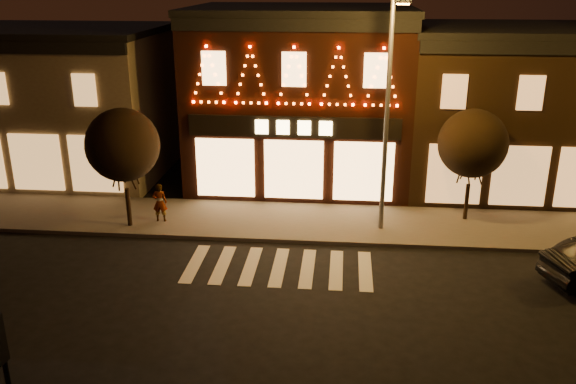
# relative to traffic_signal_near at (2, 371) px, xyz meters

# --- Properties ---
(ground) EXTENTS (120.00, 120.00, 0.00)m
(ground) POSITION_rel_traffic_signal_near_xyz_m (3.79, 6.42, -3.01)
(ground) COLOR black
(ground) RESTS_ON ground
(sidewalk_far) EXTENTS (44.00, 4.00, 0.15)m
(sidewalk_far) POSITION_rel_traffic_signal_near_xyz_m (5.79, 14.42, -2.93)
(sidewalk_far) COLOR #47423D
(sidewalk_far) RESTS_ON ground
(building_left) EXTENTS (12.20, 8.28, 7.30)m
(building_left) POSITION_rel_traffic_signal_near_xyz_m (-9.21, 20.41, 0.65)
(building_left) COLOR #6E5F4E
(building_left) RESTS_ON ground
(building_pulp) EXTENTS (10.20, 8.34, 8.30)m
(building_pulp) POSITION_rel_traffic_signal_near_xyz_m (3.79, 20.39, 1.16)
(building_pulp) COLOR black
(building_pulp) RESTS_ON ground
(building_right_a) EXTENTS (9.20, 8.28, 7.50)m
(building_right_a) POSITION_rel_traffic_signal_near_xyz_m (13.29, 20.41, 0.76)
(building_right_a) COLOR #362313
(building_right_a) RESTS_ON ground
(traffic_signal_near) EXTENTS (0.31, 0.42, 4.05)m
(traffic_signal_near) POSITION_rel_traffic_signal_near_xyz_m (0.00, 0.00, 0.00)
(traffic_signal_near) COLOR black
(traffic_signal_near) RESTS_ON sidewalk_near
(streetlamp_mid) EXTENTS (0.59, 2.04, 8.90)m
(streetlamp_mid) POSITION_rel_traffic_signal_near_xyz_m (7.50, 13.66, 2.36)
(streetlamp_mid) COLOR #59595E
(streetlamp_mid) RESTS_ON sidewalk_far
(tree_left) EXTENTS (2.85, 2.85, 4.76)m
(tree_left) POSITION_rel_traffic_signal_near_xyz_m (-2.56, 13.27, 0.47)
(tree_left) COLOR black
(tree_left) RESTS_ON sidewalk_far
(tree_right) EXTENTS (2.74, 2.74, 4.58)m
(tree_right) POSITION_rel_traffic_signal_near_xyz_m (10.99, 15.23, 0.35)
(tree_right) COLOR black
(tree_right) RESTS_ON sidewalk_far
(pedestrian) EXTENTS (0.62, 0.44, 1.60)m
(pedestrian) POSITION_rel_traffic_signal_near_xyz_m (-1.45, 13.82, -2.06)
(pedestrian) COLOR gray
(pedestrian) RESTS_ON sidewalk_far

